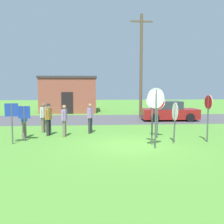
{
  "coord_description": "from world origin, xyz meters",
  "views": [
    {
      "loc": [
        -1.74,
        -11.6,
        2.67
      ],
      "look_at": [
        -0.7,
        2.3,
        1.3
      ],
      "focal_mm": 42.3,
      "sensor_mm": 36.0,
      "label": 1
    }
  ],
  "objects_px": {
    "parked_car_on_street": "(169,112)",
    "person_in_dark_shirt": "(48,118)",
    "person_near_signs": "(43,116)",
    "info_panel_middle": "(12,116)",
    "stop_sign_leaning_left": "(152,111)",
    "info_panel_leftmost": "(24,117)",
    "person_in_blue": "(24,120)",
    "stop_sign_tallest": "(175,116)",
    "stop_sign_rear_left": "(156,107)",
    "stop_sign_far_back": "(158,108)",
    "person_holding_notes": "(64,119)",
    "person_on_left": "(90,117)",
    "utility_pole": "(141,65)",
    "stop_sign_leaning_right": "(208,110)"
  },
  "relations": [
    {
      "from": "parked_car_on_street",
      "to": "person_in_dark_shirt",
      "type": "relative_size",
      "value": 2.5
    },
    {
      "from": "person_near_signs",
      "to": "info_panel_middle",
      "type": "height_order",
      "value": "info_panel_middle"
    },
    {
      "from": "stop_sign_leaning_left",
      "to": "info_panel_leftmost",
      "type": "xyz_separation_m",
      "value": [
        -6.01,
        1.23,
        -0.35
      ]
    },
    {
      "from": "parked_car_on_street",
      "to": "person_in_blue",
      "type": "bearing_deg",
      "value": -145.66
    },
    {
      "from": "stop_sign_leaning_left",
      "to": "stop_sign_tallest",
      "type": "bearing_deg",
      "value": 9.51
    },
    {
      "from": "info_panel_middle",
      "to": "person_in_blue",
      "type": "bearing_deg",
      "value": 81.18
    },
    {
      "from": "stop_sign_tallest",
      "to": "stop_sign_rear_left",
      "type": "distance_m",
      "value": 1.55
    },
    {
      "from": "parked_car_on_street",
      "to": "person_near_signs",
      "type": "bearing_deg",
      "value": -151.43
    },
    {
      "from": "stop_sign_far_back",
      "to": "person_holding_notes",
      "type": "distance_m",
      "value": 4.89
    },
    {
      "from": "info_panel_leftmost",
      "to": "person_on_left",
      "type": "bearing_deg",
      "value": 30.75
    },
    {
      "from": "person_on_left",
      "to": "info_panel_middle",
      "type": "xyz_separation_m",
      "value": [
        -3.57,
        -2.55,
        0.35
      ]
    },
    {
      "from": "stop_sign_far_back",
      "to": "info_panel_middle",
      "type": "height_order",
      "value": "stop_sign_far_back"
    },
    {
      "from": "stop_sign_leaning_left",
      "to": "person_on_left",
      "type": "distance_m",
      "value": 4.26
    },
    {
      "from": "stop_sign_tallest",
      "to": "person_in_blue",
      "type": "height_order",
      "value": "stop_sign_tallest"
    },
    {
      "from": "stop_sign_tallest",
      "to": "info_panel_middle",
      "type": "height_order",
      "value": "stop_sign_tallest"
    },
    {
      "from": "person_on_left",
      "to": "person_in_blue",
      "type": "relative_size",
      "value": 1.0
    },
    {
      "from": "stop_sign_tallest",
      "to": "person_in_dark_shirt",
      "type": "xyz_separation_m",
      "value": [
        -6.19,
        2.39,
        -0.32
      ]
    },
    {
      "from": "utility_pole",
      "to": "info_panel_leftmost",
      "type": "height_order",
      "value": "utility_pole"
    },
    {
      "from": "stop_sign_tallest",
      "to": "stop_sign_rear_left",
      "type": "relative_size",
      "value": 0.74
    },
    {
      "from": "stop_sign_leaning_right",
      "to": "stop_sign_rear_left",
      "type": "xyz_separation_m",
      "value": [
        -2.79,
        -1.09,
        0.27
      ]
    },
    {
      "from": "utility_pole",
      "to": "stop_sign_tallest",
      "type": "xyz_separation_m",
      "value": [
        -0.22,
        -9.9,
        -3.14
      ]
    },
    {
      "from": "stop_sign_rear_left",
      "to": "person_holding_notes",
      "type": "height_order",
      "value": "stop_sign_rear_left"
    },
    {
      "from": "utility_pole",
      "to": "parked_car_on_street",
      "type": "relative_size",
      "value": 1.96
    },
    {
      "from": "person_in_dark_shirt",
      "to": "person_holding_notes",
      "type": "relative_size",
      "value": 1.03
    },
    {
      "from": "person_on_left",
      "to": "person_in_dark_shirt",
      "type": "bearing_deg",
      "value": -166.34
    },
    {
      "from": "person_in_dark_shirt",
      "to": "person_on_left",
      "type": "height_order",
      "value": "person_in_dark_shirt"
    },
    {
      "from": "parked_car_on_street",
      "to": "stop_sign_far_back",
      "type": "relative_size",
      "value": 1.93
    },
    {
      "from": "stop_sign_leaning_right",
      "to": "person_in_dark_shirt",
      "type": "relative_size",
      "value": 1.31
    },
    {
      "from": "person_in_dark_shirt",
      "to": "person_on_left",
      "type": "relative_size",
      "value": 1.03
    },
    {
      "from": "parked_car_on_street",
      "to": "info_panel_leftmost",
      "type": "bearing_deg",
      "value": -142.5
    },
    {
      "from": "stop_sign_far_back",
      "to": "stop_sign_leaning_left",
      "type": "distance_m",
      "value": 1.62
    },
    {
      "from": "stop_sign_far_back",
      "to": "stop_sign_rear_left",
      "type": "relative_size",
      "value": 0.87
    },
    {
      "from": "stop_sign_rear_left",
      "to": "person_holding_notes",
      "type": "bearing_deg",
      "value": 145.0
    },
    {
      "from": "person_in_dark_shirt",
      "to": "person_in_blue",
      "type": "relative_size",
      "value": 1.03
    },
    {
      "from": "stop_sign_far_back",
      "to": "stop_sign_rear_left",
      "type": "bearing_deg",
      "value": -105.92
    },
    {
      "from": "person_in_dark_shirt",
      "to": "info_panel_middle",
      "type": "height_order",
      "value": "info_panel_middle"
    },
    {
      "from": "stop_sign_far_back",
      "to": "stop_sign_rear_left",
      "type": "distance_m",
      "value": 2.33
    },
    {
      "from": "stop_sign_tallest",
      "to": "person_on_left",
      "type": "bearing_deg",
      "value": 143.45
    },
    {
      "from": "person_in_dark_shirt",
      "to": "info_panel_leftmost",
      "type": "bearing_deg",
      "value": -124.91
    },
    {
      "from": "parked_car_on_street",
      "to": "person_in_blue",
      "type": "distance_m",
      "value": 11.44
    },
    {
      "from": "parked_car_on_street",
      "to": "stop_sign_leaning_right",
      "type": "bearing_deg",
      "value": -93.33
    },
    {
      "from": "stop_sign_far_back",
      "to": "stop_sign_rear_left",
      "type": "height_order",
      "value": "stop_sign_rear_left"
    },
    {
      "from": "info_panel_middle",
      "to": "person_on_left",
      "type": "bearing_deg",
      "value": 35.51
    },
    {
      "from": "info_panel_leftmost",
      "to": "info_panel_middle",
      "type": "relative_size",
      "value": 0.91
    },
    {
      "from": "utility_pole",
      "to": "person_in_dark_shirt",
      "type": "xyz_separation_m",
      "value": [
        -6.41,
        -7.51,
        -3.46
      ]
    },
    {
      "from": "utility_pole",
      "to": "person_holding_notes",
      "type": "relative_size",
      "value": 5.04
    },
    {
      "from": "stop_sign_leaning_left",
      "to": "stop_sign_rear_left",
      "type": "xyz_separation_m",
      "value": [
        -0.02,
        -0.74,
        0.28
      ]
    },
    {
      "from": "parked_car_on_street",
      "to": "person_holding_notes",
      "type": "xyz_separation_m",
      "value": [
        -7.43,
        -6.15,
        0.26
      ]
    },
    {
      "from": "utility_pole",
      "to": "info_panel_leftmost",
      "type": "distance_m",
      "value": 11.96
    },
    {
      "from": "parked_car_on_street",
      "to": "info_panel_middle",
      "type": "bearing_deg",
      "value": -141.19
    }
  ]
}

